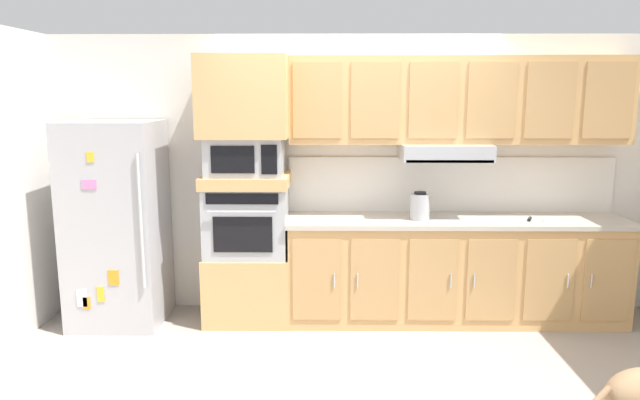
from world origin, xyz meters
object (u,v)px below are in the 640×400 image
(refrigerator, at_px, (117,224))
(screwdriver, at_px, (531,219))
(microwave, at_px, (246,156))
(electric_kettle, at_px, (420,206))
(built_in_oven, at_px, (247,220))

(refrigerator, relative_size, screwdriver, 10.84)
(refrigerator, xyz_separation_m, microwave, (1.12, 0.07, 0.58))
(microwave, xyz_separation_m, electric_kettle, (1.49, -0.05, -0.43))
(refrigerator, distance_m, microwave, 1.26)
(refrigerator, xyz_separation_m, screwdriver, (3.55, -0.03, 0.05))
(built_in_oven, relative_size, screwdriver, 4.31)
(built_in_oven, height_order, microwave, microwave)
(screwdriver, bearing_deg, microwave, 177.77)
(refrigerator, bearing_deg, built_in_oven, 3.45)
(electric_kettle, bearing_deg, screwdriver, -2.88)
(built_in_oven, height_order, electric_kettle, built_in_oven)
(microwave, height_order, screwdriver, microwave)
(screwdriver, height_order, electric_kettle, electric_kettle)
(built_in_oven, bearing_deg, electric_kettle, -1.82)
(refrigerator, height_order, microwave, refrigerator)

